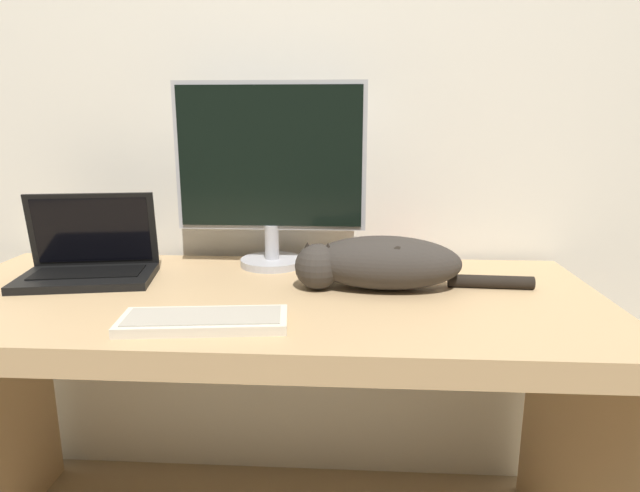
{
  "coord_description": "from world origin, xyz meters",
  "views": [
    {
      "loc": [
        0.21,
        -0.87,
        1.15
      ],
      "look_at": [
        0.14,
        0.31,
        0.88
      ],
      "focal_mm": 30.0,
      "sensor_mm": 36.0,
      "label": 1
    }
  ],
  "objects_px": {
    "monitor": "(270,169)",
    "laptop": "(89,262)",
    "external_keyboard": "(204,321)",
    "cat": "(379,262)"
  },
  "relations": [
    {
      "from": "monitor",
      "to": "cat",
      "type": "distance_m",
      "value": 0.41
    },
    {
      "from": "monitor",
      "to": "external_keyboard",
      "type": "bearing_deg",
      "value": -98.39
    },
    {
      "from": "laptop",
      "to": "cat",
      "type": "distance_m",
      "value": 0.75
    },
    {
      "from": "external_keyboard",
      "to": "cat",
      "type": "xyz_separation_m",
      "value": [
        0.36,
        0.27,
        0.06
      ]
    },
    {
      "from": "external_keyboard",
      "to": "laptop",
      "type": "bearing_deg",
      "value": 135.02
    },
    {
      "from": "laptop",
      "to": "external_keyboard",
      "type": "distance_m",
      "value": 0.5
    },
    {
      "from": "monitor",
      "to": "laptop",
      "type": "distance_m",
      "value": 0.54
    },
    {
      "from": "external_keyboard",
      "to": "cat",
      "type": "bearing_deg",
      "value": 30.42
    },
    {
      "from": "cat",
      "to": "laptop",
      "type": "bearing_deg",
      "value": 179.96
    },
    {
      "from": "external_keyboard",
      "to": "monitor",
      "type": "bearing_deg",
      "value": 75.21
    }
  ]
}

